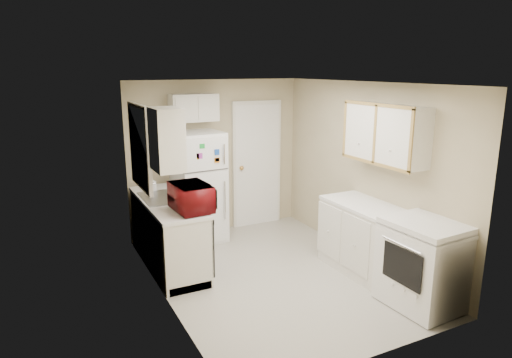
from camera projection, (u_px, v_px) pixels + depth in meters
name	position (u px, v px, depth m)	size (l,w,h in m)	color
floor	(274.00, 275.00, 5.83)	(3.80, 3.80, 0.00)	beige
ceiling	(275.00, 83.00, 5.26)	(3.80, 3.80, 0.00)	white
wall_left	(161.00, 198.00, 4.93)	(3.80, 3.80, 0.00)	tan
wall_right	(365.00, 172.00, 6.15)	(3.80, 3.80, 0.00)	tan
wall_back	(216.00, 157.00, 7.19)	(2.80, 2.80, 0.00)	tan
wall_front	(382.00, 233.00, 3.89)	(2.80, 2.80, 0.00)	tan
left_counter	(168.00, 233.00, 6.02)	(0.60, 1.80, 0.90)	silver
dishwasher	(205.00, 241.00, 5.62)	(0.03, 0.58, 0.72)	black
sink	(164.00, 200.00, 6.06)	(0.54, 0.74, 0.16)	gray
microwave	(192.00, 198.00, 5.46)	(0.33, 0.59, 0.39)	maroon
soap_bottle	(152.00, 184.00, 6.34)	(0.09, 0.10, 0.21)	white
window_blinds	(141.00, 147.00, 5.77)	(0.10, 0.98, 1.08)	silver
upper_cabinet_left	(167.00, 140.00, 5.05)	(0.30, 0.45, 0.70)	silver
refrigerator	(199.00, 187.00, 6.84)	(0.68, 0.67, 1.66)	white
cabinet_over_fridge	(194.00, 108.00, 6.70)	(0.70, 0.30, 0.40)	silver
interior_door	(257.00, 165.00, 7.50)	(0.86, 0.06, 2.08)	white
right_counter	(385.00, 248.00, 5.51)	(0.60, 2.00, 0.90)	silver
stove	(422.00, 264.00, 4.97)	(0.66, 0.81, 0.98)	white
upper_cabinet_right	(385.00, 133.00, 5.51)	(0.30, 1.20, 0.70)	silver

